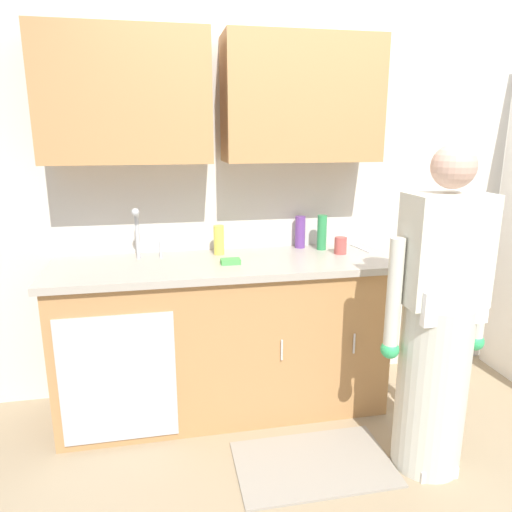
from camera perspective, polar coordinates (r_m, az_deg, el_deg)
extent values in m
plane|color=#998466|center=(2.72, 11.08, -23.48)|extent=(9.00, 9.00, 0.00)
cube|color=beige|center=(3.16, 5.04, 8.74)|extent=(4.80, 0.10, 2.70)
cube|color=#B27F4C|center=(2.81, -15.34, 17.82)|extent=(0.91, 0.34, 0.70)
cube|color=#B27F4C|center=(2.92, 5.44, 18.09)|extent=(0.91, 0.34, 0.70)
cube|color=#B27F4C|center=(2.95, -3.88, -9.85)|extent=(1.90, 0.60, 0.90)
cube|color=#B7BABF|center=(2.69, -16.15, -14.04)|extent=(0.60, 0.01, 0.72)
cylinder|color=silver|center=(2.70, 3.11, -11.16)|extent=(0.01, 0.01, 0.12)
cylinder|color=silver|center=(2.83, 11.66, -10.21)|extent=(0.01, 0.01, 0.12)
cube|color=#A8A093|center=(2.79, -4.04, -1.01)|extent=(1.96, 0.66, 0.04)
cube|color=#B7BABF|center=(2.77, -13.08, -1.56)|extent=(0.50, 0.36, 0.03)
cylinder|color=#B7BABF|center=(2.88, -14.00, 2.57)|extent=(0.02, 0.02, 0.30)
sphere|color=#B7BABF|center=(2.79, -14.22, 5.13)|extent=(0.04, 0.04, 0.04)
cylinder|color=#B7BABF|center=(2.90, -11.31, 0.76)|extent=(0.02, 0.02, 0.10)
cube|color=white|center=(2.82, 19.70, -21.90)|extent=(0.20, 0.26, 0.06)
cylinder|color=beige|center=(2.62, 20.25, -14.36)|extent=(0.34, 0.34, 0.88)
cube|color=beige|center=(2.37, 21.71, 0.71)|extent=(0.38, 0.22, 0.52)
sphere|color=tan|center=(2.32, 22.59, 9.87)|extent=(0.20, 0.20, 0.20)
cube|color=white|center=(2.34, 22.74, -5.70)|extent=(0.32, 0.04, 0.16)
cylinder|color=beige|center=(2.33, 16.18, -4.56)|extent=(0.07, 0.07, 0.55)
sphere|color=#33B266|center=(2.43, 15.72, -10.70)|extent=(0.09, 0.09, 0.09)
cylinder|color=beige|center=(2.57, 25.35, -3.63)|extent=(0.07, 0.07, 0.55)
sphere|color=#33B266|center=(2.66, 24.71, -9.27)|extent=(0.09, 0.09, 0.09)
cube|color=gray|center=(2.70, 6.87, -23.44)|extent=(0.80, 0.50, 0.01)
cylinder|color=#D8D14C|center=(2.92, -4.47, 1.92)|extent=(0.06, 0.06, 0.18)
cylinder|color=#2D8C4C|center=(3.06, 7.89, 2.80)|extent=(0.06, 0.06, 0.22)
cylinder|color=#66388C|center=(3.10, 5.30, 2.87)|extent=(0.07, 0.07, 0.21)
cylinder|color=#B24C47|center=(2.98, 10.07, 1.24)|extent=(0.08, 0.08, 0.10)
cube|color=silver|center=(3.15, 12.39, 0.92)|extent=(0.05, 0.24, 0.01)
cube|color=#4CBF4C|center=(2.72, -3.06, -0.65)|extent=(0.11, 0.07, 0.03)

